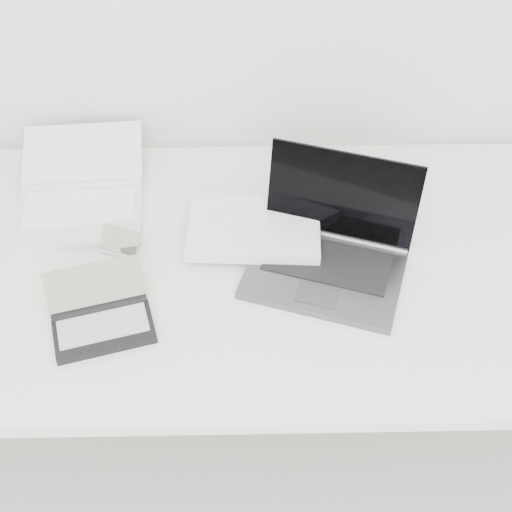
{
  "coord_description": "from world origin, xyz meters",
  "views": [
    {
      "loc": [
        -0.05,
        0.5,
        1.87
      ],
      "look_at": [
        -0.03,
        1.51,
        0.79
      ],
      "focal_mm": 50.0,
      "sensor_mm": 36.0,
      "label": 1
    }
  ],
  "objects_px": {
    "desk": "(269,275)",
    "palmtop_charcoal": "(102,319)",
    "netbook_open_white": "(80,197)",
    "laptop_large": "(293,240)"
  },
  "relations": [
    {
      "from": "desk",
      "to": "netbook_open_white",
      "type": "distance_m",
      "value": 0.48
    },
    {
      "from": "desk",
      "to": "netbook_open_white",
      "type": "relative_size",
      "value": 4.12
    },
    {
      "from": "palmtop_charcoal",
      "to": "netbook_open_white",
      "type": "bearing_deg",
      "value": 89.59
    },
    {
      "from": "desk",
      "to": "palmtop_charcoal",
      "type": "bearing_deg",
      "value": -153.66
    },
    {
      "from": "desk",
      "to": "laptop_large",
      "type": "xyz_separation_m",
      "value": [
        0.05,
        0.03,
        0.08
      ]
    },
    {
      "from": "netbook_open_white",
      "to": "palmtop_charcoal",
      "type": "relative_size",
      "value": 1.68
    },
    {
      "from": "palmtop_charcoal",
      "to": "desk",
      "type": "bearing_deg",
      "value": 10.98
    },
    {
      "from": "netbook_open_white",
      "to": "palmtop_charcoal",
      "type": "height_order",
      "value": "palmtop_charcoal"
    },
    {
      "from": "desk",
      "to": "palmtop_charcoal",
      "type": "relative_size",
      "value": 6.92
    },
    {
      "from": "netbook_open_white",
      "to": "desk",
      "type": "bearing_deg",
      "value": -27.87
    }
  ]
}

